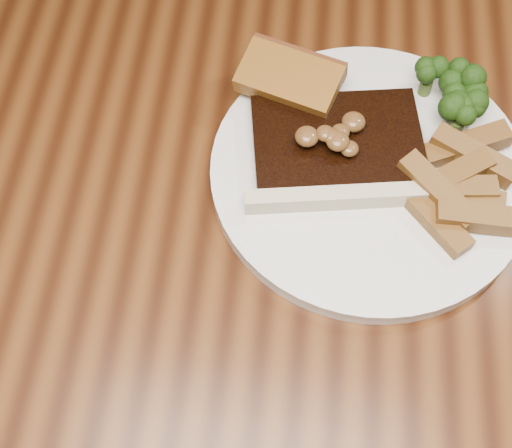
{
  "coord_description": "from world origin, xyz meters",
  "views": [
    {
      "loc": [
        0.03,
        -0.3,
        1.32
      ],
      "look_at": [
        0.0,
        -0.01,
        0.78
      ],
      "focal_mm": 50.0,
      "sensor_mm": 36.0,
      "label": 1
    }
  ],
  "objects_px": {
    "potato_wedges": "(462,187)",
    "garlic_bread": "(288,92)",
    "plate": "(369,173)",
    "dining_table": "(255,276)",
    "steak": "(338,150)"
  },
  "relations": [
    {
      "from": "potato_wedges",
      "to": "garlic_bread",
      "type": "bearing_deg",
      "value": 150.06
    },
    {
      "from": "dining_table",
      "to": "potato_wedges",
      "type": "height_order",
      "value": "potato_wedges"
    },
    {
      "from": "plate",
      "to": "garlic_bread",
      "type": "relative_size",
      "value": 3.12
    },
    {
      "from": "plate",
      "to": "potato_wedges",
      "type": "distance_m",
      "value": 0.09
    },
    {
      "from": "dining_table",
      "to": "plate",
      "type": "bearing_deg",
      "value": 35.34
    },
    {
      "from": "steak",
      "to": "garlic_bread",
      "type": "distance_m",
      "value": 0.08
    },
    {
      "from": "plate",
      "to": "steak",
      "type": "bearing_deg",
      "value": 159.55
    },
    {
      "from": "dining_table",
      "to": "steak",
      "type": "distance_m",
      "value": 0.16
    },
    {
      "from": "dining_table",
      "to": "potato_wedges",
      "type": "distance_m",
      "value": 0.22
    },
    {
      "from": "plate",
      "to": "potato_wedges",
      "type": "height_order",
      "value": "potato_wedges"
    },
    {
      "from": "dining_table",
      "to": "garlic_bread",
      "type": "distance_m",
      "value": 0.19
    },
    {
      "from": "steak",
      "to": "garlic_bread",
      "type": "relative_size",
      "value": 1.63
    },
    {
      "from": "garlic_bread",
      "to": "dining_table",
      "type": "bearing_deg",
      "value": -78.86
    },
    {
      "from": "dining_table",
      "to": "garlic_bread",
      "type": "bearing_deg",
      "value": 83.08
    },
    {
      "from": "dining_table",
      "to": "plate",
      "type": "xyz_separation_m",
      "value": [
        0.1,
        0.07,
        0.1
      ]
    }
  ]
}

